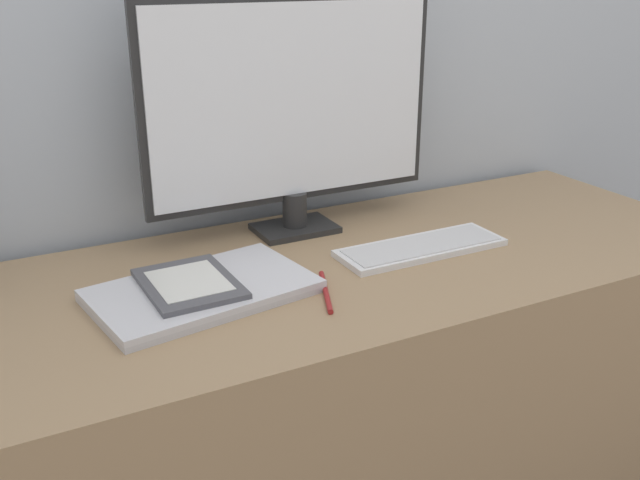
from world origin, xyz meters
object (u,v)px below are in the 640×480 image
at_px(ereader, 189,283).
at_px(monitor, 293,110).
at_px(laptop, 203,291).
at_px(keyboard, 421,247).
at_px(pen, 326,292).

bearing_deg(ereader, monitor, 35.29).
distance_m(laptop, ereader, 0.03).
height_order(keyboard, laptop, laptop).
relative_size(keyboard, pen, 2.32).
xyz_separation_m(keyboard, ereader, (-0.45, 0.01, 0.02)).
bearing_deg(monitor, laptop, -141.86).
height_order(keyboard, ereader, ereader).
distance_m(ereader, pen, 0.22).
height_order(laptop, ereader, ereader).
distance_m(laptop, pen, 0.20).
height_order(keyboard, pen, keyboard).
height_order(monitor, keyboard, monitor).
height_order(laptop, pen, laptop).
distance_m(monitor, laptop, 0.41).
height_order(monitor, pen, monitor).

